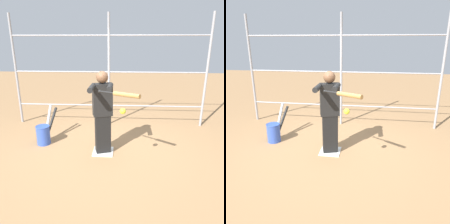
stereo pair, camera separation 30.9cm
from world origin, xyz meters
TOP-DOWN VIEW (x-y plane):
  - ground_plane at (0.00, 0.00)m, footprint 24.00×24.00m
  - home_plate at (0.00, 0.00)m, footprint 0.40×0.40m
  - fence_backstop at (0.00, -1.60)m, footprint 4.88×0.06m
  - batter at (0.00, 0.02)m, footprint 0.40×0.63m
  - baseball_bat_swinging at (-0.38, 0.73)m, footprint 0.67×0.54m
  - softball_in_flight at (-0.39, 0.64)m, footprint 0.10×0.10m
  - bat_bucket at (1.31, -0.34)m, footprint 0.33×0.76m

SIDE VIEW (x-z plane):
  - ground_plane at x=0.00m, z-range 0.00..0.00m
  - home_plate at x=0.00m, z-range 0.00..0.02m
  - bat_bucket at x=1.31m, z-range -0.13..0.60m
  - batter at x=0.00m, z-range 0.07..1.68m
  - softball_in_flight at x=-0.39m, z-range 1.03..1.12m
  - baseball_bat_swinging at x=-0.38m, z-range 1.32..1.42m
  - fence_backstop at x=0.00m, z-range 0.00..2.78m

